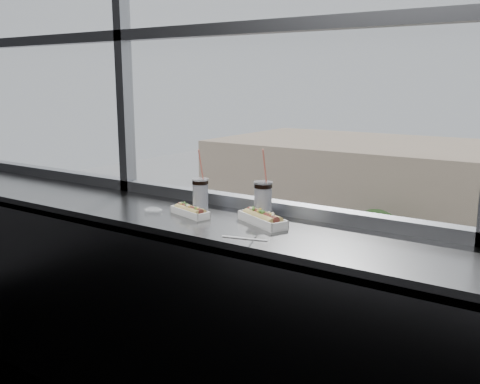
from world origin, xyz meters
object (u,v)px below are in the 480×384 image
Objects in this scene: soda_cup_right at (263,198)px; pedestrian_a at (439,285)px; soda_cup_left at (200,193)px; hotdog_tray_left at (190,211)px; car_far_a at (333,292)px; car_near_a at (179,324)px; tree_left at (375,236)px; loose_straw at (244,238)px; hotdog_tray_right at (262,218)px; wrapper at (153,210)px; car_near_b at (335,376)px.

soda_cup_right is 30.90m from pedestrian_a.
soda_cup_left is at bearing 9.96° from pedestrian_a.
hotdog_tray_left is 0.04× the size of car_far_a.
tree_left is at bearing -19.64° from car_near_a.
loose_straw is 0.03× the size of car_far_a.
car_near_a is (-14.59, 16.23, -10.99)m from hotdog_tray_right.
loose_straw is at bearing -11.79° from wrapper.
wrapper is at bearing 9.56° from pedestrian_a.
soda_cup_left is at bearing -152.62° from car_near_b.
soda_cup_right reaches higher than tree_left.
tree_left is at bearing 133.31° from hotdog_tray_right.
soda_cup_left reaches higher than pedestrian_a.
car_near_b is at bearing -85.67° from car_near_a.
car_near_b is (-6.49, 16.47, -11.01)m from loose_straw.
car_far_a is 2.66× the size of pedestrian_a.
hotdog_tray_right is 0.25m from loose_straw.
soda_cup_left is 1.58× the size of loose_straw.
soda_cup_left is 30.80m from tree_left.
loose_straw is 0.03× the size of car_near_a.
tree_left is at bearing 107.03° from wrapper.
car_near_a is at bearing 131.26° from soda_cup_left.
soda_cup_left is 0.25m from wrapper.
soda_cup_right is 30.85m from tree_left.
tree_left is (-9.31, 28.47, -8.61)m from loose_straw.
hotdog_tray_left is 28.40m from car_far_a.
pedestrian_a reaches higher than car_near_a.
hotdog_tray_right is (0.38, 0.06, 0.00)m from hotdog_tray_left.
car_far_a is at bearing 137.79° from hotdog_tray_right.
hotdog_tray_right is 28.48m from car_far_a.
soda_cup_right is 0.06× the size of car_far_a.
hotdog_tray_right is 0.06× the size of tree_left.
tree_left reaches higher than car_near_b.
car_near_b is at bearing -161.00° from car_far_a.
hotdog_tray_left is 0.37m from soda_cup_right.
car_near_b is (-6.43, 16.23, -11.04)m from hotdog_tray_right.
soda_cup_left reaches higher than wrapper.
wrapper is (-0.52, -0.21, -0.09)m from soda_cup_right.
wrapper is 30.86m from tree_left.
hotdog_tray_right is 1.50× the size of loose_straw.
hotdog_tray_right is 0.94× the size of soda_cup_left.
soda_cup_left is 28.33m from car_far_a.
car_near_a is 1.07× the size of car_far_a.
hotdog_tray_right is at bearing -133.71° from car_near_a.
wrapper is at bearing -135.04° from car_near_a.
soda_cup_right is 3.30× the size of wrapper.
hotdog_tray_right is 20.65m from car_near_b.
pedestrian_a is (-5.39, 28.47, -10.96)m from hotdog_tray_right.
car_near_b is (-6.03, 16.18, -11.10)m from soda_cup_left.
wrapper is at bearing -144.04° from hotdog_tray_right.
soda_cup_left is 3.10× the size of wrapper.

